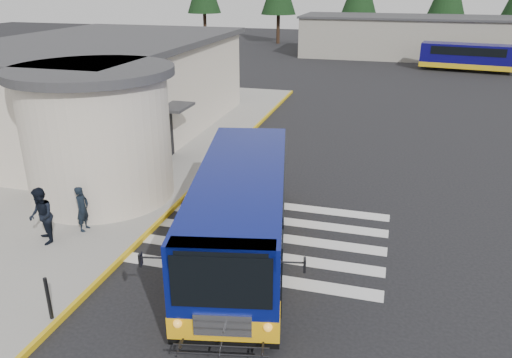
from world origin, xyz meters
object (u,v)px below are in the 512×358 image
(transit_bus, at_px, (241,216))
(far_bus_a, at_px, (467,56))
(bollard, at_px, (48,298))
(pedestrian_a, at_px, (82,209))
(pedestrian_b, at_px, (41,216))

(transit_bus, xyz_separation_m, far_bus_a, (9.93, 36.45, 0.05))
(transit_bus, bearing_deg, bollard, -140.38)
(transit_bus, bearing_deg, pedestrian_a, 169.15)
(pedestrian_b, xyz_separation_m, bollard, (2.57, -3.17, -0.33))
(pedestrian_a, bearing_deg, transit_bus, -92.34)
(pedestrian_b, bearing_deg, far_bus_a, 112.91)
(far_bus_a, bearing_deg, transit_bus, 172.74)
(bollard, xyz_separation_m, far_bus_a, (13.38, 40.80, 0.63))
(bollard, distance_m, far_bus_a, 42.94)
(pedestrian_a, bearing_deg, far_bus_a, -26.11)
(pedestrian_a, distance_m, far_bus_a, 39.60)
(pedestrian_a, height_order, pedestrian_b, pedestrian_b)
(far_bus_a, bearing_deg, pedestrian_a, 165.33)
(pedestrian_a, height_order, bollard, pedestrian_a)
(transit_bus, bearing_deg, far_bus_a, 62.77)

